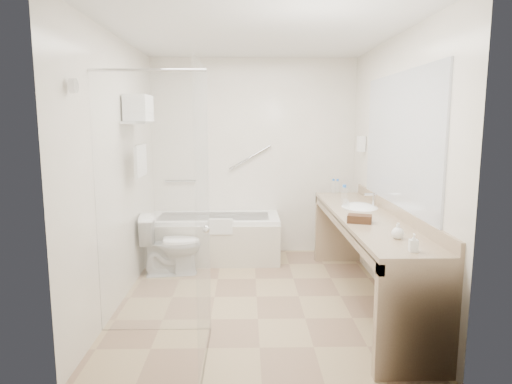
{
  "coord_description": "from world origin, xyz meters",
  "views": [
    {
      "loc": [
        -0.1,
        -4.28,
        1.72
      ],
      "look_at": [
        0.0,
        0.3,
        1.0
      ],
      "focal_mm": 32.0,
      "sensor_mm": 36.0,
      "label": 1
    }
  ],
  "objects_px": {
    "bathtub": "(214,238)",
    "water_bottle_left": "(344,196)",
    "vanity_counter": "(366,237)",
    "amenity_basket": "(360,219)",
    "toilet": "(171,245)"
  },
  "relations": [
    {
      "from": "bathtub",
      "to": "water_bottle_left",
      "type": "xyz_separation_m",
      "value": [
        1.41,
        -0.93,
        0.68
      ]
    },
    {
      "from": "water_bottle_left",
      "to": "vanity_counter",
      "type": "bearing_deg",
      "value": -75.67
    },
    {
      "from": "amenity_basket",
      "to": "vanity_counter",
      "type": "bearing_deg",
      "value": 64.8
    },
    {
      "from": "vanity_counter",
      "to": "amenity_basket",
      "type": "distance_m",
      "value": 0.42
    },
    {
      "from": "bathtub",
      "to": "water_bottle_left",
      "type": "relative_size",
      "value": 7.23
    },
    {
      "from": "water_bottle_left",
      "to": "toilet",
      "type": "bearing_deg",
      "value": 168.14
    },
    {
      "from": "water_bottle_left",
      "to": "amenity_basket",
      "type": "bearing_deg",
      "value": -92.18
    },
    {
      "from": "toilet",
      "to": "water_bottle_left",
      "type": "relative_size",
      "value": 3.09
    },
    {
      "from": "toilet",
      "to": "water_bottle_left",
      "type": "bearing_deg",
      "value": -109.71
    },
    {
      "from": "amenity_basket",
      "to": "bathtub",
      "type": "bearing_deg",
      "value": 128.98
    },
    {
      "from": "bathtub",
      "to": "toilet",
      "type": "height_order",
      "value": "toilet"
    },
    {
      "from": "bathtub",
      "to": "toilet",
      "type": "distance_m",
      "value": 0.71
    },
    {
      "from": "vanity_counter",
      "to": "water_bottle_left",
      "type": "bearing_deg",
      "value": 104.33
    },
    {
      "from": "vanity_counter",
      "to": "bathtub",
      "type": "bearing_deg",
      "value": 137.65
    },
    {
      "from": "vanity_counter",
      "to": "water_bottle_left",
      "type": "height_order",
      "value": "water_bottle_left"
    }
  ]
}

